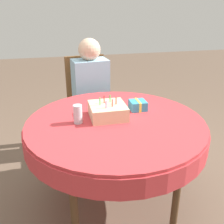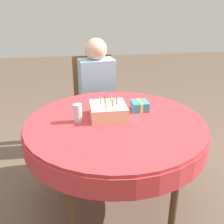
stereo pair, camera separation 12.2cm
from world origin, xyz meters
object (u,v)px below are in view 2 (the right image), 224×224
(birthday_cake, at_px, (108,111))
(gift_box, at_px, (140,106))
(chair, at_px, (95,101))
(person, at_px, (97,86))
(drinking_glass, at_px, (78,113))

(birthday_cake, distance_m, gift_box, 0.27)
(chair, distance_m, gift_box, 0.89)
(birthday_cake, bearing_deg, person, 89.99)
(person, height_order, birthday_cake, person)
(drinking_glass, distance_m, gift_box, 0.49)
(chair, bearing_deg, person, -90.00)
(person, distance_m, drinking_glass, 0.87)
(person, relative_size, drinking_glass, 9.10)
(chair, xyz_separation_m, drinking_glass, (-0.20, -0.95, 0.28))
(drinking_glass, bearing_deg, chair, 77.92)
(chair, relative_size, drinking_glass, 7.54)
(chair, bearing_deg, gift_box, -78.86)
(chair, relative_size, gift_box, 7.70)
(chair, height_order, drinking_glass, chair)
(chair, relative_size, birthday_cake, 3.87)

